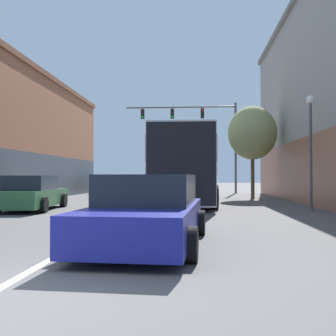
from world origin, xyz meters
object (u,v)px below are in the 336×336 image
(parked_car_left_mid, at_px, (110,186))
(street_tree_near, at_px, (252,133))
(bus, at_px, (184,165))
(traffic_signal_gantry, at_px, (200,126))
(parked_car_left_near, at_px, (126,184))
(parked_car_left_far, at_px, (33,194))
(hatchback_foreground, at_px, (148,212))
(street_lamp, at_px, (311,143))

(parked_car_left_mid, height_order, street_tree_near, street_tree_near)
(parked_car_left_mid, bearing_deg, bus, -150.45)
(traffic_signal_gantry, relative_size, street_tree_near, 1.60)
(parked_car_left_near, bearing_deg, parked_car_left_mid, 177.08)
(parked_car_left_far, height_order, traffic_signal_gantry, traffic_signal_gantry)
(hatchback_foreground, bearing_deg, street_lamp, -31.81)
(bus, bearing_deg, parked_car_left_mid, 28.62)
(bus, bearing_deg, street_lamp, -131.53)
(bus, height_order, parked_car_left_mid, bus)
(hatchback_foreground, relative_size, parked_car_left_mid, 1.08)
(parked_car_left_mid, bearing_deg, street_tree_near, -121.40)
(bus, relative_size, street_tree_near, 1.93)
(hatchback_foreground, height_order, traffic_signal_gantry, traffic_signal_gantry)
(hatchback_foreground, bearing_deg, parked_car_left_far, 39.74)
(parked_car_left_near, bearing_deg, bus, -159.75)
(parked_car_left_far, relative_size, street_lamp, 1.07)
(parked_car_left_near, bearing_deg, street_lamp, -151.84)
(parked_car_left_near, xyz_separation_m, street_tree_near, (9.89, -11.55, 3.35))
(parked_car_left_near, xyz_separation_m, street_lamp, (10.81, -20.51, 1.96))
(street_tree_near, bearing_deg, street_lamp, -84.18)
(street_lamp, distance_m, street_tree_near, 9.11)
(parked_car_left_near, distance_m, parked_car_left_far, 20.40)
(bus, bearing_deg, parked_car_left_far, 124.23)
(parked_car_left_near, relative_size, street_tree_near, 0.70)
(parked_car_left_near, distance_m, parked_car_left_mid, 5.30)
(traffic_signal_gantry, bearing_deg, parked_car_left_near, 149.94)
(street_lamp, xyz_separation_m, street_tree_near, (-0.91, 8.96, 1.39))
(parked_car_left_mid, xyz_separation_m, street_lamp, (11.11, -15.22, 1.96))
(parked_car_left_far, distance_m, street_tree_near, 13.69)
(bus, height_order, hatchback_foreground, bus)
(bus, height_order, parked_car_left_near, bus)
(hatchback_foreground, distance_m, traffic_signal_gantry, 24.54)
(parked_car_left_mid, bearing_deg, parked_car_left_near, -3.14)
(parked_car_left_near, height_order, parked_car_left_mid, parked_car_left_near)
(hatchback_foreground, height_order, parked_car_left_near, hatchback_foreground)
(parked_car_left_far, bearing_deg, bus, -59.79)
(bus, distance_m, street_lamp, 6.54)
(hatchback_foreground, relative_size, traffic_signal_gantry, 0.53)
(street_lamp, bearing_deg, hatchback_foreground, -125.20)
(hatchback_foreground, xyz_separation_m, parked_car_left_far, (-5.57, 7.56, 0.00))
(parked_car_left_near, distance_m, traffic_signal_gantry, 9.17)
(parked_car_left_mid, relative_size, street_lamp, 1.00)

